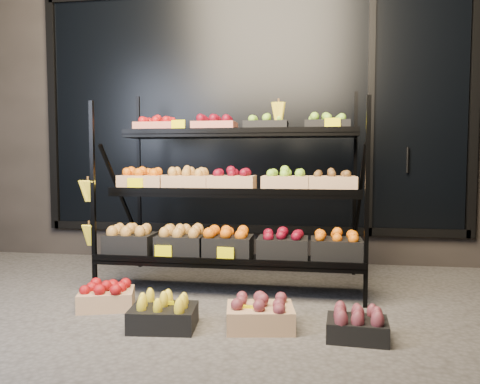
% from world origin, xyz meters
% --- Properties ---
extents(ground, '(24.00, 24.00, 0.00)m').
position_xyz_m(ground, '(0.00, 0.00, 0.00)').
color(ground, '#514F4C').
rests_on(ground, ground).
extents(building, '(6.00, 2.08, 3.50)m').
position_xyz_m(building, '(0.00, 2.59, 1.75)').
color(building, '#2D2826').
rests_on(building, ground).
extents(display_rack, '(2.18, 1.02, 1.66)m').
position_xyz_m(display_rack, '(-0.01, 0.60, 0.79)').
color(display_rack, black).
rests_on(display_rack, ground).
extents(tag_floor_a, '(0.13, 0.01, 0.12)m').
position_xyz_m(tag_floor_a, '(-0.28, -0.40, 0.06)').
color(tag_floor_a, '#FBEE00').
rests_on(tag_floor_a, ground).
extents(tag_floor_b, '(0.13, 0.01, 0.12)m').
position_xyz_m(tag_floor_b, '(0.25, -0.40, 0.06)').
color(tag_floor_b, '#FBEE00').
rests_on(tag_floor_b, ground).
extents(floor_crate_left, '(0.44, 0.37, 0.19)m').
position_xyz_m(floor_crate_left, '(-0.79, -0.12, 0.09)').
color(floor_crate_left, tan).
rests_on(floor_crate_left, ground).
extents(floor_crate_midleft, '(0.43, 0.33, 0.20)m').
position_xyz_m(floor_crate_midleft, '(-0.27, -0.44, 0.09)').
color(floor_crate_midleft, black).
rests_on(floor_crate_midleft, ground).
extents(floor_crate_midright, '(0.45, 0.36, 0.21)m').
position_xyz_m(floor_crate_midright, '(0.33, -0.35, 0.10)').
color(floor_crate_midright, tan).
rests_on(floor_crate_midright, ground).
extents(floor_crate_right, '(0.37, 0.28, 0.18)m').
position_xyz_m(floor_crate_right, '(0.91, -0.44, 0.09)').
color(floor_crate_right, black).
rests_on(floor_crate_right, ground).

